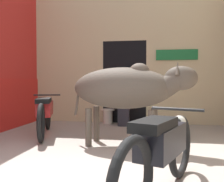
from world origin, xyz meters
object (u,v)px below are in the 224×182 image
Objects in this scene: motorcycle_near at (161,149)px; motorcycle_far at (45,113)px; shopkeeper_seated at (124,100)px; cow at (128,88)px; plastic_stool at (108,116)px.

motorcycle_far is at bearing 132.43° from motorcycle_near.
shopkeeper_seated is (-0.86, 4.01, 0.17)m from motorcycle_near.
motorcycle_far is at bearing 161.72° from cow.
cow is at bearing -18.28° from motorcycle_far.
cow is at bearing -81.34° from shopkeeper_seated.
motorcycle_near reaches higher than plastic_stool.
shopkeeper_seated is (1.44, 1.49, 0.17)m from motorcycle_far.
motorcycle_far is (-2.30, 2.52, 0.00)m from motorcycle_near.
plastic_stool is (1.00, 1.66, -0.26)m from motorcycle_far.
plastic_stool is (-0.77, 2.24, -0.78)m from cow.
motorcycle_near is 1.55× the size of shopkeeper_seated.
motorcycle_far is 1.62× the size of shopkeeper_seated.
motorcycle_far reaches higher than plastic_stool.
motorcycle_far is 1.95m from plastic_stool.
motorcycle_near is 4.39m from plastic_stool.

